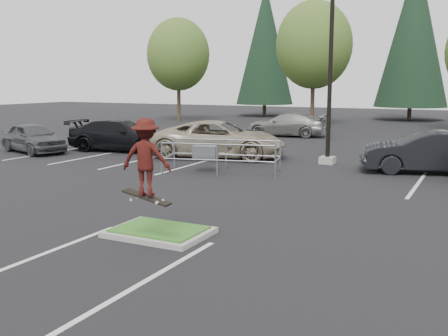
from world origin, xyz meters
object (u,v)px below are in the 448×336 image
at_px(conif_b, 414,31).
at_px(car_far_silver, 287,125).
at_px(car_l_black, 120,135).
at_px(light_pole, 331,54).
at_px(car_r_charc, 427,152).
at_px(conif_a, 265,45).
at_px(skateboarder, 146,158).
at_px(car_l_grey, 32,138).
at_px(decid_a, 178,57).
at_px(decid_b, 314,48).
at_px(cart_corral, 209,152).
at_px(car_l_tan, 218,139).

relative_size(conif_b, car_far_silver, 2.85).
bearing_deg(car_l_black, light_pole, -97.46).
bearing_deg(car_r_charc, conif_a, -163.52).
relative_size(skateboarder, car_l_grey, 0.41).
distance_m(conif_b, car_l_grey, 34.99).
bearing_deg(decid_a, car_l_black, -66.69).
distance_m(decid_b, cart_corral, 23.45).
xyz_separation_m(conif_a, cart_corral, (11.02, -32.12, -6.32)).
bearing_deg(conif_b, light_pole, -88.99).
height_order(cart_corral, car_far_silver, car_far_silver).
bearing_deg(decid_b, conif_a, 130.17).
bearing_deg(conif_b, car_l_black, -108.99).
relative_size(skateboarder, car_l_black, 0.33).
bearing_deg(car_l_grey, car_l_black, -37.44).
distance_m(conif_b, car_far_silver, 20.45).
distance_m(car_l_black, car_l_grey, 4.27).
height_order(conif_b, car_l_grey, conif_b).
distance_m(conif_a, skateboarder, 43.76).
relative_size(decid_a, cart_corral, 1.94).
height_order(conif_a, skateboarder, conif_a).
xyz_separation_m(light_pole, decid_b, (-6.51, 18.53, 1.48)).
relative_size(decid_b, car_l_grey, 2.25).
height_order(skateboarder, car_far_silver, skateboarder).
bearing_deg(car_l_grey, decid_b, -1.51).
height_order(light_pole, car_far_silver, light_pole).
xyz_separation_m(car_r_charc, car_far_silver, (-9.50, 10.49, -0.06)).
bearing_deg(skateboarder, decid_b, -92.85).
height_order(decid_a, car_r_charc, decid_a).
bearing_deg(car_r_charc, decid_b, -167.60).
distance_m(car_r_charc, car_far_silver, 14.16).
height_order(decid_a, car_l_grey, decid_a).
distance_m(light_pole, decid_b, 19.70).
xyz_separation_m(decid_b, car_r_charc, (10.51, -19.03, -5.24)).
height_order(conif_a, conif_b, conif_b).
xyz_separation_m(car_l_tan, car_l_black, (-5.50, -0.05, -0.06)).
bearing_deg(cart_corral, conif_b, 70.59).
relative_size(light_pole, car_r_charc, 2.08).
bearing_deg(decid_b, conif_b, 58.91).
xyz_separation_m(conif_a, car_l_grey, (0.50, -30.99, -6.37)).
distance_m(conif_a, car_l_black, 29.51).
bearing_deg(cart_corral, decid_a, 109.97).
bearing_deg(car_r_charc, car_l_black, -106.31).
distance_m(conif_a, car_far_silver, 21.11).
bearing_deg(conif_b, skateboarder, -89.47).
distance_m(car_l_tan, car_l_black, 5.50).
xyz_separation_m(car_l_tan, car_r_charc, (9.00, 0.00, -0.04)).
bearing_deg(car_far_silver, car_l_black, -32.88).
height_order(decid_a, decid_b, decid_b).
bearing_deg(car_l_black, car_r_charc, -100.26).
bearing_deg(decid_a, car_l_grey, -77.89).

